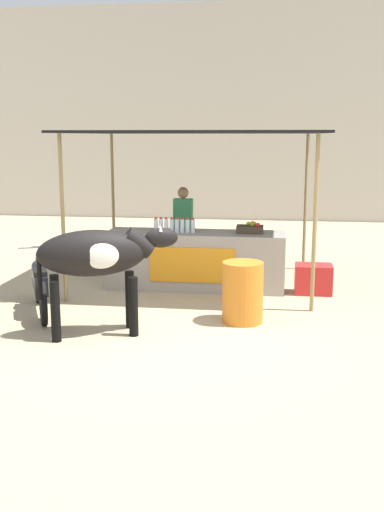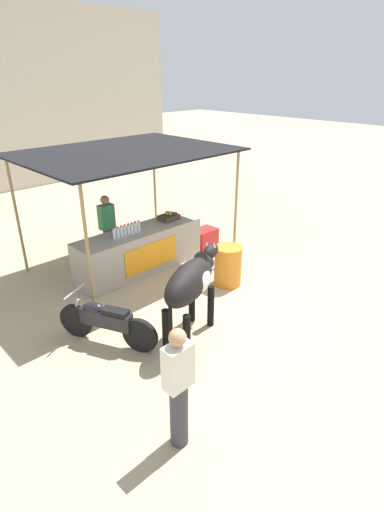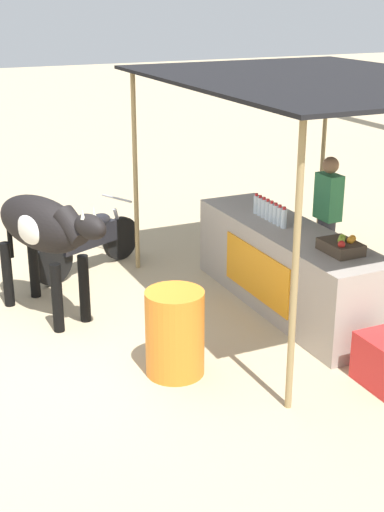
{
  "view_description": "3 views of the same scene",
  "coord_description": "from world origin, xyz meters",
  "views": [
    {
      "loc": [
        1.31,
        -7.64,
        2.55
      ],
      "look_at": [
        0.12,
        0.95,
        0.8
      ],
      "focal_mm": 42.0,
      "sensor_mm": 36.0,
      "label": 1
    },
    {
      "loc": [
        -4.84,
        -4.42,
        4.13
      ],
      "look_at": [
        0.11,
        0.65,
        0.82
      ],
      "focal_mm": 28.0,
      "sensor_mm": 36.0,
      "label": 2
    },
    {
      "loc": [
        6.52,
        -2.02,
        3.47
      ],
      "look_at": [
        0.4,
        0.8,
        0.98
      ],
      "focal_mm": 50.0,
      "sensor_mm": 36.0,
      "label": 3
    }
  ],
  "objects": [
    {
      "name": "building_wall_far",
      "position": [
        0.0,
        10.99,
        3.2
      ],
      "size": [
        16.0,
        0.5,
        6.4
      ],
      "primitive_type": "cube",
      "color": "beige",
      "rests_on": "ground"
    },
    {
      "name": "vendor_behind_counter",
      "position": [
        -0.32,
        2.95,
        0.85
      ],
      "size": [
        0.34,
        0.22,
        1.65
      ],
      "color": "#383842",
      "rests_on": "ground"
    },
    {
      "name": "cooler_box",
      "position": [
        1.97,
        2.1,
        0.24
      ],
      "size": [
        0.6,
        0.44,
        0.48
      ],
      "primitive_type": "cube",
      "color": "red",
      "rests_on": "ground"
    },
    {
      "name": "motorcycle_parked",
      "position": [
        -2.06,
        0.45,
        0.43
      ],
      "size": [
        0.91,
        1.66,
        0.9
      ],
      "color": "black",
      "rests_on": "ground"
    },
    {
      "name": "fruit_crate",
      "position": [
        0.92,
        2.25,
        1.03
      ],
      "size": [
        0.44,
        0.32,
        0.18
      ],
      "color": "#3F3326",
      "rests_on": "stall_counter"
    },
    {
      "name": "stall_counter",
      "position": [
        0.0,
        2.2,
        0.48
      ],
      "size": [
        3.0,
        0.82,
        0.96
      ],
      "color": "#9E9389",
      "rests_on": "ground"
    },
    {
      "name": "ground_plane",
      "position": [
        0.0,
        0.0,
        0.0
      ],
      "size": [
        60.0,
        60.0,
        0.0
      ],
      "primitive_type": "plane",
      "color": "tan"
    },
    {
      "name": "stall_awning",
      "position": [
        0.0,
        2.5,
        2.52
      ],
      "size": [
        4.2,
        3.2,
        2.63
      ],
      "color": "black",
      "rests_on": "ground"
    },
    {
      "name": "water_bottle_row",
      "position": [
        -0.35,
        2.15,
        1.07
      ],
      "size": [
        0.7,
        0.07,
        0.25
      ],
      "color": "silver",
      "rests_on": "stall_counter"
    },
    {
      "name": "cow",
      "position": [
        -0.92,
        -0.38,
        1.03
      ],
      "size": [
        1.83,
        1.0,
        1.44
      ],
      "color": "black",
      "rests_on": "ground"
    },
    {
      "name": "water_barrel",
      "position": [
        0.9,
        0.39,
        0.42
      ],
      "size": [
        0.57,
        0.57,
        0.85
      ],
      "primitive_type": "cylinder",
      "color": "orange",
      "rests_on": "ground"
    }
  ]
}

